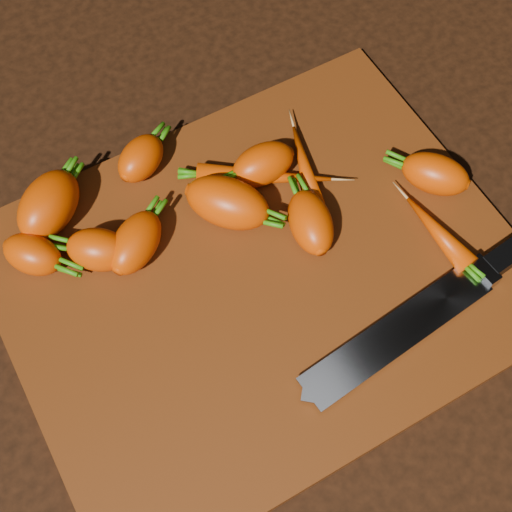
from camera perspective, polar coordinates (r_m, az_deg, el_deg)
ground at (r=0.73m, az=0.39°, el=-1.88°), size 2.00×2.00×0.01m
cutting_board at (r=0.72m, az=0.40°, el=-1.50°), size 0.50×0.40×0.01m
carrot_0 at (r=0.75m, az=-16.26°, el=3.96°), size 0.10×0.09×0.05m
carrot_1 at (r=0.71m, az=-12.48°, el=0.50°), size 0.08×0.07×0.04m
carrot_2 at (r=0.72m, az=-2.30°, el=4.28°), size 0.10×0.10×0.05m
carrot_3 at (r=0.72m, az=4.40°, el=2.70°), size 0.06×0.08×0.04m
carrot_4 at (r=0.75m, az=0.57°, el=7.36°), size 0.07×0.04×0.04m
carrot_5 at (r=0.77m, az=-9.20°, el=7.73°), size 0.07×0.06×0.04m
carrot_6 at (r=0.77m, az=14.14°, el=6.38°), size 0.08×0.08×0.04m
carrot_7 at (r=0.76m, az=3.87°, el=7.25°), size 0.05×0.10×0.02m
carrot_8 at (r=0.75m, az=0.66°, el=6.36°), size 0.13×0.10×0.02m
carrot_9 at (r=0.74m, az=14.31°, el=1.90°), size 0.03×0.10×0.02m
carrot_10 at (r=0.73m, az=-17.45°, el=0.13°), size 0.07×0.07×0.04m
carrot_11 at (r=0.71m, az=-9.62°, el=1.07°), size 0.08×0.08×0.04m
knife at (r=0.70m, az=12.53°, el=-5.10°), size 0.34×0.06×0.02m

